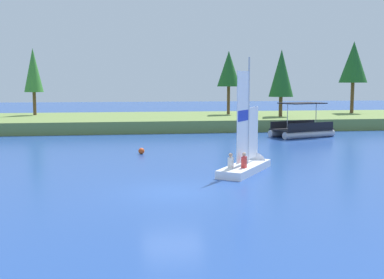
% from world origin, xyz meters
% --- Properties ---
extents(ground_plane, '(200.00, 200.00, 0.00)m').
position_xyz_m(ground_plane, '(0.00, 0.00, 0.00)').
color(ground_plane, '#234793').
extents(shore_bank, '(80.00, 14.81, 1.12)m').
position_xyz_m(shore_bank, '(0.00, 30.56, 0.56)').
color(shore_bank, olive).
rests_on(shore_bank, ground).
extents(shoreline_tree_left, '(2.01, 2.01, 7.17)m').
position_xyz_m(shoreline_tree_left, '(-11.35, 33.90, 5.89)').
color(shoreline_tree_left, brown).
rests_on(shoreline_tree_left, shore_bank).
extents(shoreline_tree_midleft, '(2.54, 2.54, 6.95)m').
position_xyz_m(shoreline_tree_midleft, '(9.64, 31.96, 6.09)').
color(shoreline_tree_midleft, brown).
rests_on(shoreline_tree_midleft, shore_bank).
extents(shoreline_tree_centre, '(2.52, 2.52, 6.85)m').
position_xyz_m(shoreline_tree_centre, '(14.22, 27.83, 5.54)').
color(shoreline_tree_centre, brown).
rests_on(shoreline_tree_centre, shore_bank).
extents(shoreline_tree_midright, '(3.17, 3.17, 8.17)m').
position_xyz_m(shoreline_tree_midright, '(24.30, 32.18, 6.91)').
color(shoreline_tree_midright, brown).
rests_on(shoreline_tree_midright, shore_bank).
extents(sailboat, '(3.97, 4.92, 6.23)m').
position_xyz_m(sailboat, '(4.58, 4.55, 0.42)').
color(sailboat, white).
rests_on(sailboat, ground).
extents(pontoon_boat, '(5.74, 4.09, 2.90)m').
position_xyz_m(pontoon_boat, '(13.07, 19.00, 0.70)').
color(pontoon_boat, '#B2B2B7').
rests_on(pontoon_boat, ground).
extents(channel_buoy, '(0.39, 0.39, 0.39)m').
position_xyz_m(channel_buoy, '(-0.84, 11.04, 0.19)').
color(channel_buoy, '#E54C19').
rests_on(channel_buoy, ground).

